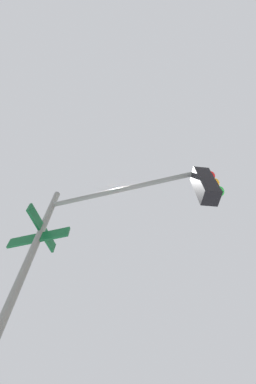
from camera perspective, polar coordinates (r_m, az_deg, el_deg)
name	(u,v)px	position (r m, az deg, el deg)	size (l,w,h in m)	color
traffic_signal_near	(114,233)	(3.85, -3.14, -9.31)	(1.63, 3.47, 5.54)	slate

